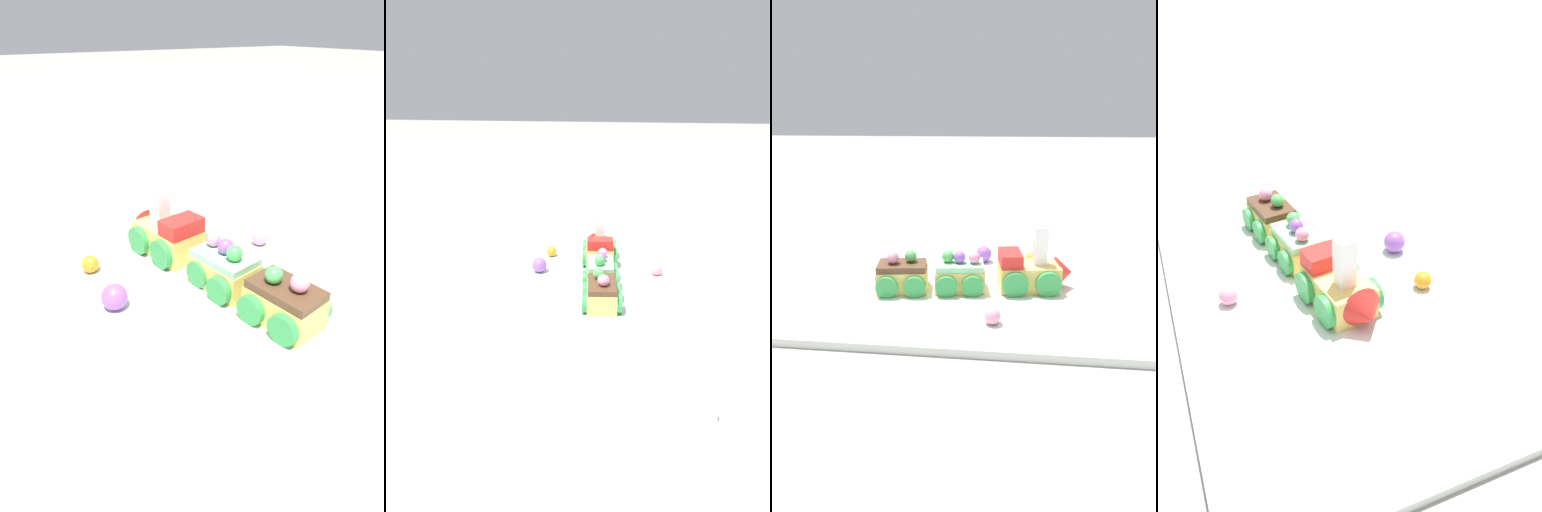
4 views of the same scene
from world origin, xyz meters
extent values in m
plane|color=gray|center=(0.00, 0.00, 0.00)|extent=(10.00, 10.00, 0.00)
cube|color=silver|center=(0.00, 0.00, 0.01)|extent=(0.69, 0.41, 0.01)
cube|color=#EACC66|center=(0.09, -0.01, 0.03)|extent=(0.10, 0.07, 0.04)
cube|color=red|center=(0.06, -0.02, 0.06)|extent=(0.04, 0.06, 0.02)
cone|color=red|center=(0.14, 0.00, 0.04)|extent=(0.03, 0.05, 0.05)
cube|color=white|center=(0.10, -0.01, 0.06)|extent=(0.02, 0.02, 0.02)
cube|color=white|center=(0.10, -0.01, 0.08)|extent=(0.02, 0.02, 0.02)
cube|color=white|center=(0.10, -0.01, 0.10)|extent=(0.02, 0.02, 0.02)
cylinder|color=green|center=(0.12, -0.04, 0.03)|extent=(0.04, 0.01, 0.04)
cylinder|color=green|center=(0.11, 0.02, 0.03)|extent=(0.04, 0.01, 0.04)
cylinder|color=green|center=(0.06, -0.05, 0.03)|extent=(0.04, 0.01, 0.04)
cylinder|color=green|center=(0.06, 0.02, 0.03)|extent=(0.04, 0.01, 0.04)
cube|color=#EACC66|center=(-0.02, -0.03, 0.03)|extent=(0.08, 0.06, 0.04)
cube|color=#93DBA3|center=(-0.02, -0.03, 0.05)|extent=(0.08, 0.06, 0.01)
sphere|color=#4CBC56|center=(-0.04, -0.03, 0.07)|extent=(0.02, 0.02, 0.02)
sphere|color=#9956C6|center=(-0.02, -0.03, 0.07)|extent=(0.02, 0.02, 0.02)
sphere|color=pink|center=(0.00, -0.03, 0.07)|extent=(0.02, 0.02, 0.02)
cylinder|color=green|center=(0.00, -0.05, 0.03)|extent=(0.03, 0.01, 0.03)
cylinder|color=green|center=(-0.01, 0.00, 0.03)|extent=(0.03, 0.01, 0.03)
cylinder|color=green|center=(-0.04, -0.06, 0.03)|extent=(0.03, 0.01, 0.03)
cylinder|color=green|center=(-0.05, 0.00, 0.03)|extent=(0.03, 0.01, 0.03)
cube|color=#EACC66|center=(-0.11, -0.04, 0.03)|extent=(0.08, 0.06, 0.04)
cube|color=brown|center=(-0.11, -0.04, 0.05)|extent=(0.08, 0.06, 0.01)
sphere|color=pink|center=(-0.13, -0.04, 0.07)|extent=(0.02, 0.02, 0.02)
sphere|color=#4CBC56|center=(-0.10, -0.03, 0.07)|extent=(0.02, 0.02, 0.02)
cylinder|color=green|center=(-0.09, -0.07, 0.03)|extent=(0.03, 0.01, 0.03)
cylinder|color=green|center=(-0.10, -0.01, 0.03)|extent=(0.03, 0.01, 0.03)
cylinder|color=green|center=(-0.13, -0.07, 0.03)|extent=(0.03, 0.01, 0.03)
cylinder|color=green|center=(-0.14, -0.01, 0.03)|extent=(0.03, 0.01, 0.03)
sphere|color=orange|center=(0.10, 0.10, 0.02)|extent=(0.02, 0.02, 0.02)
sphere|color=#9956C6|center=(0.01, 0.10, 0.03)|extent=(0.03, 0.03, 0.03)
sphere|color=pink|center=(0.03, -0.14, 0.02)|extent=(0.02, 0.02, 0.02)
camera|label=1|loc=(-0.35, 0.23, 0.29)|focal=28.00mm
camera|label=2|loc=(-0.73, -0.10, 0.36)|focal=28.00mm
camera|label=3|loc=(0.05, -0.61, 0.28)|focal=28.00mm
camera|label=4|loc=(0.53, -0.18, 0.41)|focal=35.00mm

